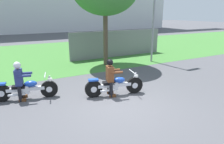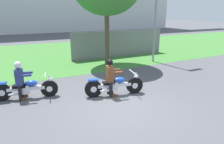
# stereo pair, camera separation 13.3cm
# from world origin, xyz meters

# --- Properties ---
(ground) EXTENTS (120.00, 120.00, 0.00)m
(ground) POSITION_xyz_m (0.00, 0.00, 0.00)
(ground) COLOR #4C4C51
(grass_verge) EXTENTS (60.00, 12.00, 0.01)m
(grass_verge) POSITION_xyz_m (0.00, 9.82, 0.00)
(grass_verge) COLOR #3D7533
(grass_verge) RESTS_ON ground
(motorcycle_lead) EXTENTS (2.19, 0.80, 0.88)m
(motorcycle_lead) POSITION_xyz_m (0.30, 0.82, 0.39)
(motorcycle_lead) COLOR black
(motorcycle_lead) RESTS_ON ground
(rider_lead) EXTENTS (0.62, 0.54, 1.40)m
(rider_lead) POSITION_xyz_m (0.14, 0.86, 0.82)
(rider_lead) COLOR black
(rider_lead) RESTS_ON ground
(motorcycle_follow) EXTENTS (2.17, 0.80, 0.86)m
(motorcycle_follow) POSITION_xyz_m (-2.66, 1.98, 0.38)
(motorcycle_follow) COLOR black
(motorcycle_follow) RESTS_ON ground
(rider_follow) EXTENTS (0.62, 0.54, 1.39)m
(rider_follow) POSITION_xyz_m (-2.82, 2.02, 0.81)
(rider_follow) COLOR black
(rider_follow) RESTS_ON ground
(fence_segment) EXTENTS (7.00, 0.06, 1.80)m
(fence_segment) POSITION_xyz_m (3.90, 6.87, 0.90)
(fence_segment) COLOR slate
(fence_segment) RESTS_ON ground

